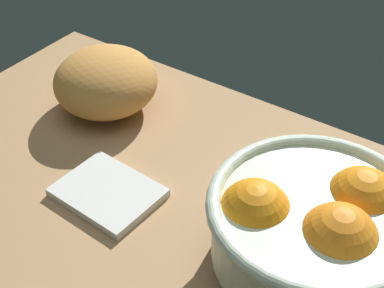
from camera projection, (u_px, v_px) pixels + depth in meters
The scene contains 4 objects.
ground_plane at pixel (155, 206), 72.58cm from camera, with size 78.62×53.25×3.00cm, color #A97F55.
fruit_bowl at pixel (315, 226), 59.35cm from camera, with size 23.00×23.00×11.48cm.
bread_loaf at pixel (106, 81), 84.25cm from camera, with size 15.64×15.40×9.16cm, color #C5863F.
napkin_folded at pixel (108, 193), 71.61cm from camera, with size 12.42×9.67×1.11cm, color silver.
Camera 1 is at (33.03, -39.58, 50.42)cm, focal length 53.19 mm.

